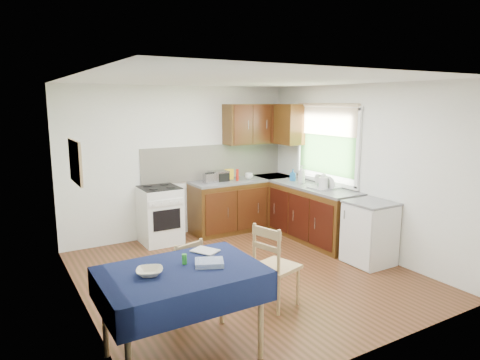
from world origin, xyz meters
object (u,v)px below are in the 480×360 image
chair_far (182,277)px  toaster (211,178)px  sandwich_press (219,176)px  kettle (323,182)px  dining_table (181,281)px  chair_near (274,263)px  dish_rack (324,187)px

chair_far → toaster: size_ratio=3.73×
toaster → sandwich_press: bearing=19.4°
kettle → chair_far: bearing=-159.2°
dining_table → chair_near: 1.32m
dish_rack → sandwich_press: bearing=107.8°
dining_table → kettle: kettle is taller
toaster → dish_rack: 1.88m
toaster → sandwich_press: (0.20, 0.10, 0.00)m
dining_table → dish_rack: size_ratio=3.08×
chair_near → sandwich_press: 2.94m
sandwich_press → dish_rack: 1.81m
chair_far → chair_near: (0.97, -0.25, 0.04)m
dining_table → kettle: (3.10, 1.71, 0.29)m
dining_table → sandwich_press: sandwich_press is taller
sandwich_press → toaster: bearing=-133.5°
chair_near → toaster: (0.59, 2.69, 0.48)m
chair_near → sandwich_press: bearing=-31.6°
dining_table → sandwich_press: (2.04, 3.18, 0.26)m
dining_table → chair_far: 0.74m
dining_table → chair_near: bearing=35.7°
chair_near → chair_far: bearing=60.1°
chair_near → sandwich_press: size_ratio=3.19×
chair_near → dining_table: bearing=91.6°
chair_far → dish_rack: size_ratio=1.97×
dish_rack → kettle: (-0.08, -0.06, 0.09)m
chair_far → sandwich_press: 3.14m
chair_far → toaster: 2.95m
chair_far → sandwich_press: bearing=-139.1°
sandwich_press → dish_rack: dish_rack is taller
dining_table → toaster: bearing=77.5°
dining_table → toaster: 3.59m
toaster → dining_table: bearing=-127.9°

